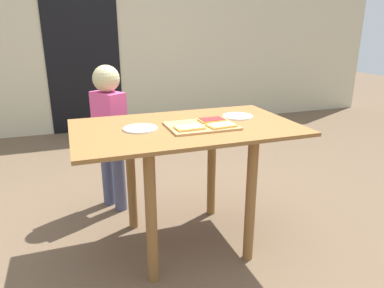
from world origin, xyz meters
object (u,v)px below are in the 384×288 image
object	(u,v)px
cutting_board	(201,126)
pizza_slice_far_right	(212,120)
plate_white_right	(238,116)
dining_table	(186,149)
pizza_slice_near_left	(189,128)
plate_white_left	(140,129)
pizza_slice_near_right	(221,125)
child_left	(110,127)

from	to	relation	value
cutting_board	pizza_slice_far_right	size ratio (longest dim) A/B	2.49
pizza_slice_far_right	plate_white_right	bearing A→B (deg)	20.96
plate_white_right	dining_table	bearing A→B (deg)	-167.04
pizza_slice_near_left	plate_white_left	distance (m)	0.28
pizza_slice_near_left	plate_white_right	distance (m)	0.44
dining_table	plate_white_right	size ratio (longest dim) A/B	6.77
pizza_slice_far_right	pizza_slice_near_left	size ratio (longest dim) A/B	0.98
pizza_slice_near_right	plate_white_right	size ratio (longest dim) A/B	0.85
dining_table	cutting_board	world-z (taller)	cutting_board
dining_table	cutting_board	size ratio (longest dim) A/B	3.33
plate_white_right	child_left	xyz separation A→B (m)	(-0.74, 0.55, -0.14)
cutting_board	plate_white_left	world-z (taller)	cutting_board
dining_table	pizza_slice_near_left	xyz separation A→B (m)	(-0.02, -0.11, 0.16)
plate_white_right	pizza_slice_far_right	bearing A→B (deg)	-159.04
plate_white_left	plate_white_right	distance (m)	0.65
pizza_slice_far_right	child_left	distance (m)	0.84
plate_white_left	child_left	distance (m)	0.65
cutting_board	pizza_slice_far_right	distance (m)	0.11
cutting_board	plate_white_left	xyz separation A→B (m)	(-0.34, 0.07, -0.00)
plate_white_left	child_left	world-z (taller)	child_left
dining_table	pizza_slice_far_right	size ratio (longest dim) A/B	8.31
pizza_slice_far_right	pizza_slice_near_left	distance (m)	0.22
plate_white_right	child_left	distance (m)	0.93
pizza_slice_far_right	pizza_slice_near_right	world-z (taller)	same
plate_white_left	plate_white_right	world-z (taller)	same
pizza_slice_far_right	child_left	world-z (taller)	child_left
dining_table	plate_white_left	distance (m)	0.30
pizza_slice_near_left	child_left	distance (m)	0.84
pizza_slice_far_right	cutting_board	bearing A→B (deg)	-145.94
cutting_board	pizza_slice_near_left	world-z (taller)	pizza_slice_near_left
pizza_slice_near_left	plate_white_right	bearing A→B (deg)	26.57
cutting_board	plate_white_left	distance (m)	0.35
pizza_slice_near_left	plate_white_right	xyz separation A→B (m)	(0.39, 0.20, -0.01)
dining_table	pizza_slice_near_left	distance (m)	0.19
dining_table	cutting_board	xyz separation A→B (m)	(0.07, -0.06, 0.15)
pizza_slice_near_right	child_left	size ratio (longest dim) A/B	0.15
pizza_slice_near_left	plate_white_left	bearing A→B (deg)	153.97
child_left	plate_white_left	bearing A→B (deg)	-80.87
pizza_slice_near_right	plate_white_right	distance (m)	0.30
dining_table	child_left	bearing A→B (deg)	119.93
plate_white_left	cutting_board	bearing A→B (deg)	-11.07
cutting_board	pizza_slice_near_left	distance (m)	0.11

